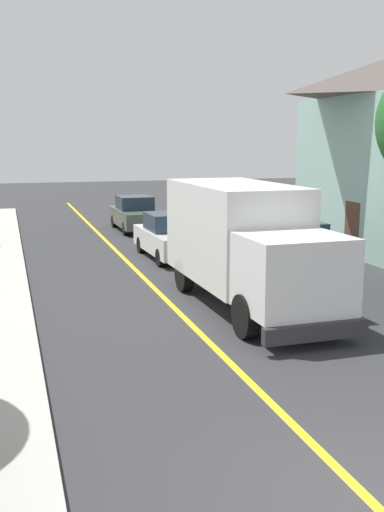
% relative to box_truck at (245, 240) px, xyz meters
% --- Properties ---
extents(ground_plane, '(120.00, 120.00, 0.00)m').
position_rel_box_truck_xyz_m(ground_plane, '(-1.86, -8.96, -1.77)').
color(ground_plane, '#303033').
extents(centre_line_yellow, '(0.16, 56.00, 0.01)m').
position_rel_box_truck_xyz_m(centre_line_yellow, '(-1.86, 1.04, -1.76)').
color(centre_line_yellow, gold).
rests_on(centre_line_yellow, ground).
extents(box_truck, '(2.57, 7.23, 3.20)m').
position_rel_box_truck_xyz_m(box_truck, '(0.00, 0.00, 0.00)').
color(box_truck, silver).
rests_on(box_truck, ground).
extents(parked_car_near, '(1.94, 4.46, 1.67)m').
position_rel_box_truck_xyz_m(parked_car_near, '(-0.16, 7.10, -0.97)').
color(parked_car_near, silver).
rests_on(parked_car_near, ground).
extents(parked_car_mid, '(1.86, 4.43, 1.67)m').
position_rel_box_truck_xyz_m(parked_car_mid, '(0.03, 14.52, -0.97)').
color(parked_car_mid, '#4C564C').
rests_on(parked_car_mid, ground).
extents(parked_van_across, '(2.01, 4.48, 1.67)m').
position_rel_box_truck_xyz_m(parked_van_across, '(3.34, 3.84, -0.97)').
color(parked_van_across, '#B7B7BC').
rests_on(parked_van_across, ground).
extents(stop_sign, '(0.80, 0.10, 2.65)m').
position_rel_box_truck_xyz_m(stop_sign, '(2.71, 2.24, 0.09)').
color(stop_sign, gray).
rests_on(stop_sign, ground).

